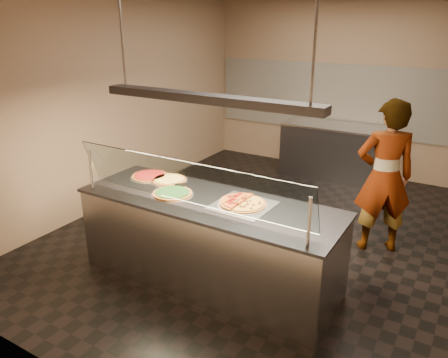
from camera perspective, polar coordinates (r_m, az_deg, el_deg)
The scene contains 19 objects.
ground at distance 5.78m, azimuth 6.05°, elevation -7.20°, with size 5.00×6.00×0.02m, color black.
wall_back at distance 8.05m, azimuth 15.85°, elevation 11.41°, with size 5.00×0.02×3.00m, color #8F765C.
wall_front at distance 2.92m, azimuth -18.96°, elevation -4.13°, with size 5.00×0.02×3.00m, color #8F765C.
wall_left at distance 6.67m, azimuth -13.63°, elevation 9.86°, with size 0.02×6.00×3.00m, color #8F765C.
tile_band at distance 8.05m, azimuth 15.65°, elevation 9.98°, with size 4.90×0.02×1.20m, color silver.
serving_counter at distance 4.59m, azimuth -1.99°, elevation -8.11°, with size 2.74×0.94×0.93m.
sneeze_guard at distance 4.01m, azimuth -4.78°, elevation -0.54°, with size 2.50×0.18×0.54m.
perforated_tray at distance 4.27m, azimuth 2.47°, elevation -3.38°, with size 0.57×0.57×0.01m.
half_pizza_pepperoni at distance 4.31m, azimuth 1.19°, elevation -2.74°, with size 0.24×0.46×0.05m.
half_pizza_sausage at distance 4.21m, azimuth 3.77°, elevation -3.44°, with size 0.24×0.46×0.04m.
pizza_spinach at distance 4.54m, azimuth -6.74°, elevation -1.85°, with size 0.44×0.44×0.03m.
pizza_cheese at distance 4.93m, azimuth -7.17°, elevation -0.08°, with size 0.41×0.41×0.03m.
pizza_tomato at distance 5.08m, azimuth -9.62°, elevation 0.43°, with size 0.44×0.44×0.03m.
pizza_spatula at distance 4.78m, azimuth -6.26°, elevation -0.50°, with size 0.28×0.17×0.02m.
prep_table at distance 7.85m, azimuth 13.86°, elevation 3.61°, with size 1.69×0.74×0.93m.
worker at distance 5.37m, azimuth 20.21°, elevation 0.21°, with size 0.67×0.44×1.83m, color #3D3844.
heat_lamp_housing at distance 4.09m, azimuth -2.24°, elevation 10.46°, with size 2.30×0.18×0.08m, color #36363B.
lamp_rod_left at distance 4.66m, azimuth -13.23°, elevation 17.92°, with size 0.02×0.02×1.01m, color #B7B7BC.
lamp_rod_right at distance 3.59m, azimuth 11.80°, elevation 17.42°, with size 0.02×0.02×1.01m, color #B7B7BC.
Camera 1 is at (2.10, -4.67, 2.66)m, focal length 35.00 mm.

